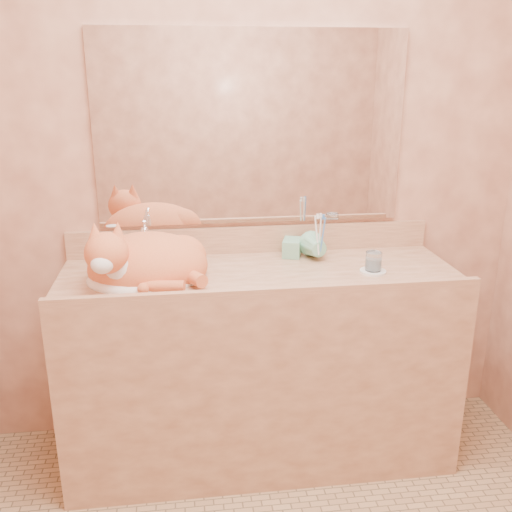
{
  "coord_description": "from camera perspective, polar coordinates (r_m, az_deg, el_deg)",
  "views": [
    {
      "loc": [
        -0.3,
        -1.42,
        1.62
      ],
      "look_at": [
        -0.02,
        0.7,
        0.92
      ],
      "focal_mm": 40.0,
      "sensor_mm": 36.0,
      "label": 1
    }
  ],
  "objects": [
    {
      "name": "soap_dispenser",
      "position": [
        2.43,
        3.5,
        1.51
      ],
      "size": [
        0.09,
        0.1,
        0.17
      ],
      "primitive_type": "imported",
      "rotation": [
        0.0,
        0.0,
        -0.29
      ],
      "color": "#73B893",
      "rests_on": "vanity_counter"
    },
    {
      "name": "faucet",
      "position": [
        2.4,
        -10.99,
        1.1
      ],
      "size": [
        0.05,
        0.12,
        0.17
      ],
      "primitive_type": null,
      "rotation": [
        0.0,
        0.0,
        0.03
      ],
      "color": "white",
      "rests_on": "vanity_counter"
    },
    {
      "name": "sink_basin",
      "position": [
        2.25,
        -11.17,
        -0.62
      ],
      "size": [
        0.5,
        0.44,
        0.14
      ],
      "primitive_type": null,
      "rotation": [
        0.0,
        0.0,
        -0.21
      ],
      "color": "white",
      "rests_on": "vanity_counter"
    },
    {
      "name": "cat",
      "position": [
        2.23,
        -11.25,
        -0.36
      ],
      "size": [
        0.48,
        0.39,
        0.26
      ],
      "primitive_type": null,
      "rotation": [
        0.0,
        0.0,
        -0.02
      ],
      "color": "#CD592F",
      "rests_on": "sink_basin"
    },
    {
      "name": "toothbrushes",
      "position": [
        2.39,
        6.43,
        2.24
      ],
      "size": [
        0.04,
        0.04,
        0.21
      ],
      "primitive_type": null,
      "color": "white",
      "rests_on": "toothbrush_cup"
    },
    {
      "name": "vanity_counter",
      "position": [
        2.48,
        0.36,
        -10.88
      ],
      "size": [
        1.6,
        0.55,
        0.85
      ],
      "primitive_type": null,
      "color": "#905D40",
      "rests_on": "floor"
    },
    {
      "name": "wall_front",
      "position": [
        0.64,
        23.83,
        -19.48
      ],
      "size": [
        2.4,
        0.02,
        2.5
      ],
      "primitive_type": "cube",
      "color": "#995D45",
      "rests_on": "ground"
    },
    {
      "name": "mirror",
      "position": [
        2.44,
        -0.47,
        12.56
      ],
      "size": [
        1.3,
        0.02,
        0.8
      ],
      "primitive_type": "cube",
      "color": "white",
      "rests_on": "wall_back"
    },
    {
      "name": "lotion_bottle",
      "position": [
        2.43,
        -14.58,
        0.41
      ],
      "size": [
        0.05,
        0.05,
        0.12
      ],
      "primitive_type": "cylinder",
      "color": "white",
      "rests_on": "vanity_counter"
    },
    {
      "name": "wall_back",
      "position": [
        2.47,
        -0.49,
        9.35
      ],
      "size": [
        2.4,
        0.02,
        2.5
      ],
      "primitive_type": "cube",
      "color": "#995D45",
      "rests_on": "ground"
    },
    {
      "name": "toothbrush_cup",
      "position": [
        2.41,
        6.37,
        0.53
      ],
      "size": [
        0.13,
        0.13,
        0.1
      ],
      "primitive_type": "imported",
      "rotation": [
        0.0,
        0.0,
        0.17
      ],
      "color": "#73B893",
      "rests_on": "vanity_counter"
    },
    {
      "name": "saucer",
      "position": [
        2.34,
        11.61,
        -1.52
      ],
      "size": [
        0.11,
        0.11,
        0.01
      ],
      "primitive_type": "cylinder",
      "color": "white",
      "rests_on": "vanity_counter"
    },
    {
      "name": "water_glass",
      "position": [
        2.33,
        11.68,
        -0.51
      ],
      "size": [
        0.06,
        0.06,
        0.08
      ],
      "primitive_type": "cylinder",
      "color": "silver",
      "rests_on": "saucer"
    }
  ]
}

